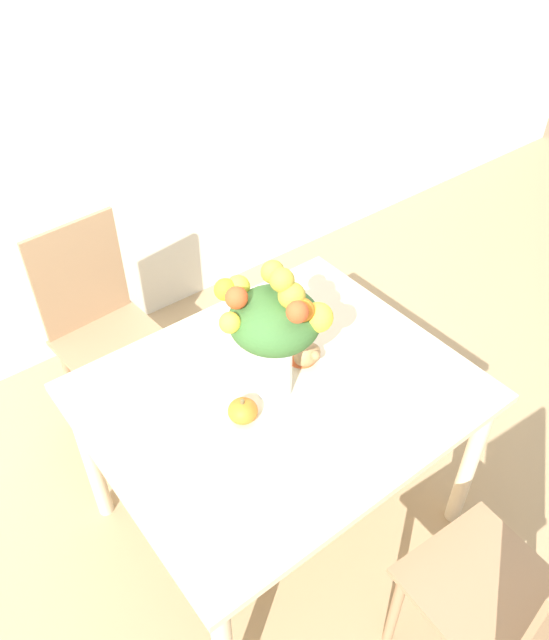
{
  "coord_description": "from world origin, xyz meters",
  "views": [
    {
      "loc": [
        -0.89,
        -1.12,
        2.29
      ],
      "look_at": [
        -0.01,
        0.01,
        1.06
      ],
      "focal_mm": 35.0,
      "sensor_mm": 36.0,
      "label": 1
    }
  ],
  "objects_px": {
    "flower_vase": "(275,326)",
    "dining_chair_far_side": "(510,603)",
    "dining_chair_near_window": "(104,330)",
    "turkey_figurine": "(304,352)",
    "pumpkin": "(243,411)"
  },
  "relations": [
    {
      "from": "dining_chair_near_window",
      "to": "turkey_figurine",
      "type": "bearing_deg",
      "value": -68.89
    },
    {
      "from": "pumpkin",
      "to": "flower_vase",
      "type": "bearing_deg",
      "value": 13.07
    },
    {
      "from": "turkey_figurine",
      "to": "dining_chair_far_side",
      "type": "distance_m",
      "value": 0.98
    },
    {
      "from": "pumpkin",
      "to": "turkey_figurine",
      "type": "xyz_separation_m",
      "value": [
        0.32,
        0.09,
        0.0
      ]
    },
    {
      "from": "flower_vase",
      "to": "dining_chair_far_side",
      "type": "distance_m",
      "value": 1.05
    },
    {
      "from": "dining_chair_near_window",
      "to": "pumpkin",
      "type": "bearing_deg",
      "value": -89.5
    },
    {
      "from": "pumpkin",
      "to": "turkey_figurine",
      "type": "height_order",
      "value": "pumpkin"
    },
    {
      "from": "dining_chair_far_side",
      "to": "dining_chair_near_window",
      "type": "bearing_deg",
      "value": -74.02
    },
    {
      "from": "flower_vase",
      "to": "dining_chair_far_side",
      "type": "relative_size",
      "value": 0.51
    },
    {
      "from": "turkey_figurine",
      "to": "dining_chair_far_side",
      "type": "bearing_deg",
      "value": -90.48
    },
    {
      "from": "dining_chair_near_window",
      "to": "dining_chair_far_side",
      "type": "bearing_deg",
      "value": -81.74
    },
    {
      "from": "flower_vase",
      "to": "pumpkin",
      "type": "distance_m",
      "value": 0.3
    },
    {
      "from": "pumpkin",
      "to": "dining_chair_near_window",
      "type": "height_order",
      "value": "dining_chair_near_window"
    },
    {
      "from": "flower_vase",
      "to": "dining_chair_near_window",
      "type": "distance_m",
      "value": 1.07
    },
    {
      "from": "flower_vase",
      "to": "pumpkin",
      "type": "relative_size",
      "value": 5.24
    }
  ]
}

